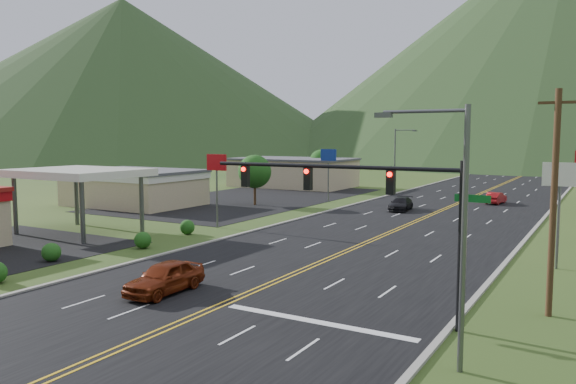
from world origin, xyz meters
The scene contains 17 objects.
traffic_signal centered at (6.48, 14.00, 5.33)m, with size 13.10×0.43×7.00m.
streetlight_east centered at (11.18, 10.00, 5.18)m, with size 3.28×0.25×9.00m.
streetlight_west centered at (-11.68, 70.00, 5.18)m, with size 3.28×0.25×9.00m.
gas_canopy centered at (-22.00, 22.00, 4.87)m, with size 10.00×8.00×5.30m.
building_west_mid centered at (-32.00, 38.00, 2.27)m, with size 14.40×10.40×4.10m.
building_west_far centered at (-28.00, 68.00, 2.26)m, with size 18.40×11.40×4.50m.
pole_sign_west_a centered at (-14.00, 30.00, 5.05)m, with size 2.00×0.18×6.40m.
pole_sign_west_b centered at (-14.00, 52.00, 5.05)m, with size 2.00×0.18×6.40m.
pole_sign_east_a centered at (13.00, 28.00, 5.05)m, with size 2.00×0.18×6.40m.
tree_west_a centered at (-20.00, 45.00, 3.89)m, with size 3.84×3.84×5.82m.
tree_west_b centered at (-25.00, 72.00, 3.89)m, with size 3.84×3.84×5.82m.
utility_pole_a centered at (13.50, 18.00, 5.13)m, with size 1.60×0.28×10.00m.
mountain_n centered at (0.00, 220.00, 42.50)m, with size 220.00×220.00×85.00m, color #263C1B.
mountain_nw centered at (-148.49, 148.49, 30.00)m, with size 190.00×190.00×60.00m, color #263C1B.
car_red_near centered at (-3.71, 12.13, 0.80)m, with size 1.90×4.72×1.61m, color maroon.
car_dark_mid centered at (-3.76, 48.70, 0.69)m, with size 1.94×4.76×1.38m, color black.
car_red_far centered at (3.93, 60.07, 0.68)m, with size 1.45×4.15×1.37m, color maroon.
Camera 1 is at (15.66, -8.79, 7.97)m, focal length 35.00 mm.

